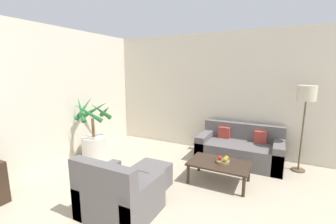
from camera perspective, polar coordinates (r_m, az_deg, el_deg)
wall_back at (r=5.19m, az=17.46°, el=4.34°), size 7.75×0.06×2.70m
wall_left at (r=4.54m, az=-34.32°, el=2.15°), size 0.06×7.44×2.70m
potted_palm at (r=5.14m, az=-18.30°, el=-6.38°), size 0.84×0.84×1.32m
sofa_loveseat at (r=4.91m, az=17.68°, el=-9.05°), size 1.64×0.84×0.75m
floor_lamp at (r=4.70m, az=31.66°, el=2.87°), size 0.32×0.32×1.61m
coffee_table at (r=3.95m, az=12.84°, el=-12.96°), size 0.98×0.62×0.35m
fruit_bowl at (r=3.93m, az=13.77°, el=-12.11°), size 0.22×0.22×0.04m
apple_red at (r=3.91m, az=13.01°, el=-11.29°), size 0.07×0.07×0.07m
apple_green at (r=3.86m, az=14.23°, el=-11.64°), size 0.08×0.08×0.08m
orange_fruit at (r=3.93m, az=14.60°, el=-11.21°), size 0.08×0.08×0.08m
armchair at (r=3.17m, az=-12.37°, el=-19.90°), size 0.92×0.80×0.82m
ottoman at (r=3.77m, az=-4.24°, el=-15.95°), size 0.53×0.50×0.37m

